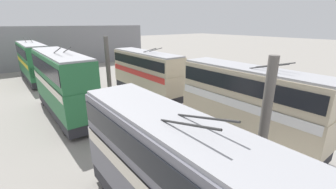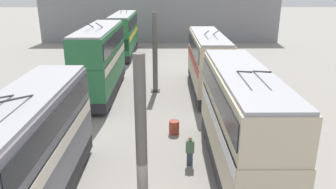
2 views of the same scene
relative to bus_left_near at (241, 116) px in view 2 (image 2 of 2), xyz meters
The scene contains 10 objects.
depot_back_wall 36.50m from the bus_left_near, ahead, with size 0.50×36.00×7.16m.
support_column_near 5.60m from the bus_left_near, 129.39° to the left, with size 0.74×0.74×6.51m.
support_column_far 13.11m from the bus_left_near, 19.25° to the left, with size 0.74×0.74×6.51m.
bus_left_near is the anchor object (origin of this frame).
bus_left_far 12.48m from the bus_left_near, ahead, with size 10.28×2.54×5.39m.
bus_right_near 9.02m from the bus_left_near, 106.64° to the left, with size 9.38×2.54×5.39m.
bus_right_mid 14.60m from the bus_left_near, 36.29° to the left, with size 10.68×2.54×6.05m.
bus_right_far 28.40m from the bus_left_near, 17.71° to the left, with size 11.01×2.54×5.77m.
person_by_left_row 3.09m from the bus_left_near, 77.40° to the left, with size 0.27×0.44×1.55m.
oil_drum 5.65m from the bus_left_near, 35.47° to the left, with size 0.65×0.65×0.81m.
Camera 2 is at (-9.47, -0.86, 8.62)m, focal length 35.00 mm.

